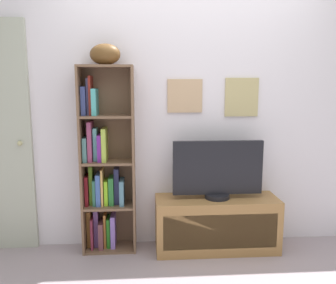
% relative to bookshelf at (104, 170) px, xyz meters
% --- Properties ---
extents(back_wall, '(4.80, 0.08, 2.32)m').
position_rel_bookshelf_xyz_m(back_wall, '(0.76, 0.12, 0.43)').
color(back_wall, silver).
rests_on(back_wall, ground).
extents(bookshelf, '(0.47, 0.24, 1.64)m').
position_rel_bookshelf_xyz_m(bookshelf, '(0.00, 0.00, 0.00)').
color(bookshelf, brown).
rests_on(bookshelf, ground).
extents(football, '(0.30, 0.23, 0.18)m').
position_rel_bookshelf_xyz_m(football, '(0.04, -0.03, 1.00)').
color(football, brown).
rests_on(football, bookshelf).
extents(tv_stand, '(1.09, 0.37, 0.48)m').
position_rel_bookshelf_xyz_m(tv_stand, '(1.00, -0.09, -0.49)').
color(tv_stand, olive).
rests_on(tv_stand, ground).
extents(television, '(0.79, 0.22, 0.52)m').
position_rel_bookshelf_xyz_m(television, '(1.00, -0.09, 0.01)').
color(television, black).
rests_on(television, tv_stand).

